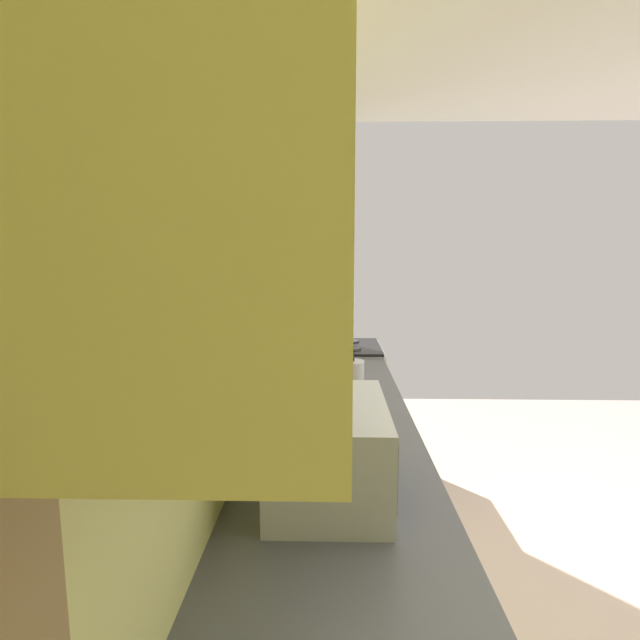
# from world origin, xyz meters

# --- Properties ---
(wall_back) EXTENTS (4.26, 0.12, 2.59)m
(wall_back) POSITION_xyz_m (0.00, 1.60, 1.30)
(wall_back) COLOR #DFDC84
(wall_back) RESTS_ON ground_plane
(counter_run) EXTENTS (3.37, 0.66, 0.91)m
(counter_run) POSITION_xyz_m (-0.38, 1.23, 0.46)
(counter_run) COLOR #E8DC7D
(counter_run) RESTS_ON ground_plane
(upper_cabinets) EXTENTS (2.42, 0.31, 0.58)m
(upper_cabinets) POSITION_xyz_m (-0.38, 1.39, 1.78)
(upper_cabinets) COLOR #EFE27E
(oven_range) EXTENTS (0.62, 0.68, 1.09)m
(oven_range) POSITION_xyz_m (1.61, 1.21, 0.47)
(oven_range) COLOR #B7BABF
(oven_range) RESTS_ON ground_plane
(microwave) EXTENTS (0.51, 0.34, 0.27)m
(microwave) POSITION_xyz_m (-0.47, 1.25, 1.04)
(microwave) COLOR #B7BABF
(microwave) RESTS_ON counter_run
(bowl) EXTENTS (0.12, 0.12, 0.04)m
(bowl) POSITION_xyz_m (0.34, 1.14, 0.93)
(bowl) COLOR gold
(bowl) RESTS_ON counter_run
(kettle) EXTENTS (0.18, 0.14, 0.17)m
(kettle) POSITION_xyz_m (0.59, 1.14, 0.98)
(kettle) COLOR #B7BABF
(kettle) RESTS_ON counter_run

